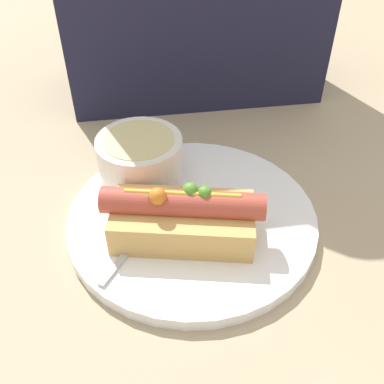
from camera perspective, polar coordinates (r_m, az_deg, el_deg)
name	(u,v)px	position (r m, az deg, el deg)	size (l,w,h in m)	color
ground_plane	(192,223)	(0.52, 0.00, -3.96)	(4.00, 4.00, 0.00)	tan
dinner_plate	(192,218)	(0.51, 0.00, -3.38)	(0.28, 0.28, 0.01)	white
hot_dog	(183,217)	(0.47, -1.18, -3.16)	(0.17, 0.10, 0.07)	tan
soup_bowl	(140,158)	(0.54, -6.59, 4.33)	(0.10, 0.10, 0.06)	silver
spoon	(158,213)	(0.51, -4.34, -2.63)	(0.10, 0.13, 0.01)	#B7B7BC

